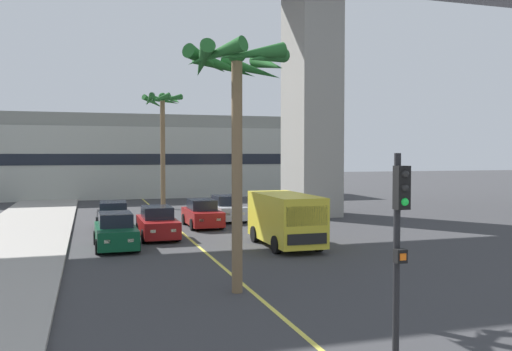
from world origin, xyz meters
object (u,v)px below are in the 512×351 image
(car_queue_front, at_px, (226,209))
(car_queue_fifth, at_px, (116,232))
(traffic_light_median_near, at_px, (399,238))
(palm_tree_near_median, at_px, (162,116))
(car_queue_second, at_px, (113,217))
(palm_tree_mid_median, at_px, (236,82))
(car_queue_third, at_px, (157,224))
(delivery_van, at_px, (285,218))
(car_queue_fourth, at_px, (202,214))

(car_queue_front, xyz_separation_m, car_queue_fifth, (-7.06, -8.18, 0.00))
(car_queue_fifth, relative_size, traffic_light_median_near, 0.98)
(car_queue_fifth, height_order, palm_tree_near_median, palm_tree_near_median)
(car_queue_second, relative_size, palm_tree_mid_median, 0.55)
(car_queue_third, relative_size, delivery_van, 0.78)
(car_queue_front, relative_size, palm_tree_near_median, 0.47)
(car_queue_fifth, height_order, traffic_light_median_near, traffic_light_median_near)
(traffic_light_median_near, relative_size, palm_tree_mid_median, 0.56)
(traffic_light_median_near, distance_m, palm_tree_near_median, 33.60)
(delivery_van, bearing_deg, car_queue_fourth, 106.49)
(car_queue_second, relative_size, car_queue_fifth, 1.00)
(car_queue_front, xyz_separation_m, traffic_light_median_near, (-2.99, -24.55, 1.99))
(car_queue_second, bearing_deg, car_queue_front, 19.80)
(car_queue_second, height_order, car_queue_fourth, same)
(car_queue_fourth, height_order, delivery_van, delivery_van)
(car_queue_second, height_order, car_queue_fifth, same)
(delivery_van, bearing_deg, car_queue_third, 141.07)
(car_queue_front, bearing_deg, car_queue_fourth, -129.70)
(delivery_van, height_order, traffic_light_median_near, traffic_light_median_near)
(car_queue_third, relative_size, traffic_light_median_near, 0.98)
(car_queue_fourth, distance_m, car_queue_fifth, 7.66)
(palm_tree_near_median, bearing_deg, palm_tree_mid_median, -92.57)
(car_queue_fifth, bearing_deg, traffic_light_median_near, -76.02)
(palm_tree_near_median, relative_size, palm_tree_mid_median, 1.18)
(car_queue_front, distance_m, traffic_light_median_near, 24.82)
(car_queue_fourth, bearing_deg, car_queue_second, -179.11)
(car_queue_fourth, distance_m, delivery_van, 7.95)
(delivery_van, bearing_deg, palm_tree_near_median, 99.15)
(car_queue_fourth, distance_m, traffic_light_median_near, 22.24)
(car_queue_third, height_order, palm_tree_near_median, palm_tree_near_median)
(car_queue_third, xyz_separation_m, car_queue_fifth, (-2.11, -2.35, 0.00))
(car_queue_front, xyz_separation_m, palm_tree_mid_median, (-3.95, -17.15, 5.61))
(traffic_light_median_near, bearing_deg, palm_tree_mid_median, 97.37)
(car_queue_third, height_order, delivery_van, delivery_van)
(car_queue_second, distance_m, traffic_light_median_near, 22.50)
(traffic_light_median_near, bearing_deg, palm_tree_near_median, 89.65)
(car_queue_fifth, bearing_deg, palm_tree_mid_median, -70.83)
(car_queue_second, relative_size, traffic_light_median_near, 0.99)
(car_queue_second, bearing_deg, palm_tree_mid_median, -78.47)
(car_queue_third, height_order, car_queue_fourth, same)
(car_queue_second, xyz_separation_m, traffic_light_median_near, (3.95, -22.06, 1.99))
(delivery_van, height_order, palm_tree_near_median, palm_tree_near_median)
(car_queue_fifth, bearing_deg, car_queue_front, 49.19)
(car_queue_third, relative_size, car_queue_fourth, 1.00)
(car_queue_front, distance_m, car_queue_fourth, 3.15)
(car_queue_fifth, bearing_deg, car_queue_second, 88.71)
(car_queue_third, height_order, traffic_light_median_near, traffic_light_median_near)
(car_queue_second, relative_size, car_queue_third, 1.01)
(car_queue_front, distance_m, car_queue_third, 7.65)
(delivery_van, distance_m, palm_tree_near_median, 19.88)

